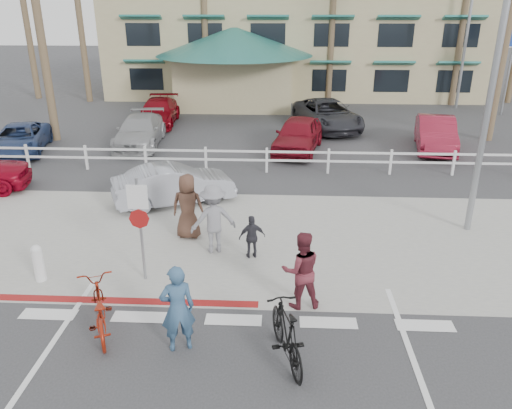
# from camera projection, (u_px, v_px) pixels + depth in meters

# --- Properties ---
(ground) EXTENTS (140.00, 140.00, 0.00)m
(ground) POSITION_uv_depth(u_px,v_px,m) (231.00, 338.00, 10.01)
(ground) COLOR #333335
(sidewalk_plaza) EXTENTS (22.00, 7.00, 0.01)m
(sidewalk_plaza) POSITION_uv_depth(u_px,v_px,m) (246.00, 239.00, 14.16)
(sidewalk_plaza) COLOR gray
(sidewalk_plaza) RESTS_ON ground
(cross_street) EXTENTS (40.00, 5.00, 0.01)m
(cross_street) POSITION_uv_depth(u_px,v_px,m) (254.00, 190.00, 17.86)
(cross_street) COLOR #333335
(cross_street) RESTS_ON ground
(parking_lot) EXTENTS (50.00, 16.00, 0.01)m
(parking_lot) POSITION_uv_depth(u_px,v_px,m) (263.00, 128.00, 26.65)
(parking_lot) COLOR #333335
(parking_lot) RESTS_ON ground
(curb_red) EXTENTS (7.00, 0.25, 0.02)m
(curb_red) POSITION_uv_depth(u_px,v_px,m) (104.00, 300.00, 11.25)
(curb_red) COLOR maroon
(curb_red) RESTS_ON ground
(rail_fence) EXTENTS (29.40, 0.16, 1.00)m
(rail_fence) POSITION_uv_depth(u_px,v_px,m) (269.00, 160.00, 19.50)
(rail_fence) COLOR silver
(rail_fence) RESTS_ON ground
(building) EXTENTS (28.00, 16.00, 11.30)m
(building) POSITION_uv_depth(u_px,v_px,m) (298.00, 10.00, 36.44)
(building) COLOR tan
(building) RESTS_ON ground
(sign_post) EXTENTS (0.50, 0.10, 2.90)m
(sign_post) POSITION_uv_depth(u_px,v_px,m) (140.00, 225.00, 11.60)
(sign_post) COLOR gray
(sign_post) RESTS_ON ground
(bollard_0) EXTENTS (0.26, 0.26, 0.95)m
(bollard_0) POSITION_uv_depth(u_px,v_px,m) (38.00, 263.00, 11.90)
(bollard_0) COLOR silver
(bollard_0) RESTS_ON ground
(streetlight_0) EXTENTS (0.60, 2.00, 9.00)m
(streetlight_0) POSITION_uv_depth(u_px,v_px,m) (494.00, 74.00, 13.09)
(streetlight_0) COLOR gray
(streetlight_0) RESTS_ON ground
(streetlight_1) EXTENTS (0.60, 2.00, 9.50)m
(streetlight_1) POSITION_uv_depth(u_px,v_px,m) (468.00, 29.00, 29.84)
(streetlight_1) COLOR gray
(streetlight_1) RESTS_ON ground
(info_sign) EXTENTS (1.20, 0.16, 5.60)m
(info_sign) POSITION_uv_depth(u_px,v_px,m) (510.00, 66.00, 28.63)
(info_sign) COLOR navy
(info_sign) RESTS_ON ground
(palm_10) EXTENTS (4.00, 4.00, 12.00)m
(palm_10) POSITION_uv_depth(u_px,v_px,m) (36.00, 8.00, 22.08)
(palm_10) COLOR #163313
(palm_10) RESTS_ON ground
(bike_red) EXTENTS (1.41, 2.12, 1.05)m
(bike_red) POSITION_uv_depth(u_px,v_px,m) (99.00, 309.00, 10.03)
(bike_red) COLOR maroon
(bike_red) RESTS_ON ground
(rider_red) EXTENTS (0.77, 0.63, 1.81)m
(rider_red) POSITION_uv_depth(u_px,v_px,m) (178.00, 309.00, 9.38)
(rider_red) COLOR #335475
(rider_red) RESTS_ON ground
(bike_black) EXTENTS (1.06, 2.02, 1.17)m
(bike_black) POSITION_uv_depth(u_px,v_px,m) (287.00, 334.00, 9.19)
(bike_black) COLOR black
(bike_black) RESTS_ON ground
(rider_black) EXTENTS (0.97, 0.81, 1.78)m
(rider_black) POSITION_uv_depth(u_px,v_px,m) (301.00, 270.00, 10.75)
(rider_black) COLOR maroon
(rider_black) RESTS_ON ground
(pedestrian_a) EXTENTS (1.38, 1.06, 1.89)m
(pedestrian_a) POSITION_uv_depth(u_px,v_px,m) (213.00, 219.00, 13.15)
(pedestrian_a) COLOR gray
(pedestrian_a) RESTS_ON ground
(pedestrian_child) EXTENTS (0.74, 0.45, 1.19)m
(pedestrian_child) POSITION_uv_depth(u_px,v_px,m) (252.00, 237.00, 12.94)
(pedestrian_child) COLOR #2A2930
(pedestrian_child) RESTS_ON ground
(pedestrian_b) EXTENTS (0.96, 0.66, 1.88)m
(pedestrian_b) POSITION_uv_depth(u_px,v_px,m) (188.00, 206.00, 13.96)
(pedestrian_b) COLOR #4B3024
(pedestrian_b) RESTS_ON ground
(car_white_sedan) EXTENTS (4.19, 2.89, 1.31)m
(car_white_sedan) POSITION_uv_depth(u_px,v_px,m) (174.00, 185.00, 16.47)
(car_white_sedan) COLOR #8E909C
(car_white_sedan) RESTS_ON ground
(lot_car_0) EXTENTS (3.09, 4.85, 1.25)m
(lot_car_0) POSITION_uv_depth(u_px,v_px,m) (20.00, 139.00, 22.04)
(lot_car_0) COLOR navy
(lot_car_0) RESTS_ON ground
(lot_car_1) EXTENTS (2.25, 4.84, 1.37)m
(lot_car_1) POSITION_uv_depth(u_px,v_px,m) (140.00, 131.00, 23.12)
(lot_car_1) COLOR gray
(lot_car_1) RESTS_ON ground
(lot_car_2) EXTENTS (2.66, 4.72, 1.52)m
(lot_car_2) POSITION_uv_depth(u_px,v_px,m) (298.00, 135.00, 22.20)
(lot_car_2) COLOR maroon
(lot_car_2) RESTS_ON ground
(lot_car_3) EXTENTS (2.36, 4.71, 1.48)m
(lot_car_3) POSITION_uv_depth(u_px,v_px,m) (436.00, 134.00, 22.41)
(lot_car_3) COLOR maroon
(lot_car_3) RESTS_ON ground
(lot_car_4) EXTENTS (2.20, 4.82, 1.37)m
(lot_car_4) POSITION_uv_depth(u_px,v_px,m) (158.00, 112.00, 27.06)
(lot_car_4) COLOR #6F030C
(lot_car_4) RESTS_ON ground
(lot_car_5) EXTENTS (3.83, 5.88, 1.51)m
(lot_car_5) POSITION_uv_depth(u_px,v_px,m) (327.00, 115.00, 26.15)
(lot_car_5) COLOR #28282E
(lot_car_5) RESTS_ON ground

